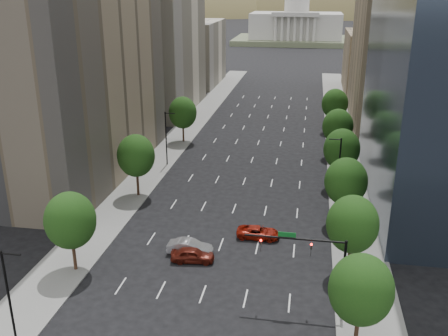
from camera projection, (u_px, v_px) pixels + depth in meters
The scene contains 24 objects.
sidewalk_left at pixel (146, 175), 78.99m from camera, with size 6.00×200.00×0.15m, color slate.
sidewalk_right at pixel (349, 187), 74.01m from camera, with size 6.00×200.00×0.15m, color slate.
midrise_cream_left at pixel (161, 33), 114.28m from camera, with size 14.00×30.00×35.00m, color beige.
filler_left at pixel (195, 53), 147.73m from camera, with size 14.00×26.00×18.00m, color beige.
parking_tan_right at pixel (391, 51), 104.34m from camera, with size 14.00×30.00×30.00m, color #8C7759.
filler_right at pixel (372, 62), 137.27m from camera, with size 14.00×26.00×16.00m, color #8C7759.
tree_right_0 at pixel (361, 290), 40.05m from camera, with size 5.20×5.20×8.39m.
tree_right_1 at pixel (352, 224), 50.10m from camera, with size 5.20×5.20×8.75m.
tree_right_2 at pixel (346, 182), 61.25m from camera, with size 5.20×5.20×8.61m.
tree_right_3 at pixel (342, 149), 72.25m from camera, with size 5.20×5.20×8.89m.
tree_right_4 at pixel (338, 126), 85.34m from camera, with size 5.20×5.20×8.46m.
tree_right_5 at pixel (335, 104), 100.04m from camera, with size 5.20×5.20×8.75m.
tree_left_0 at pixel (70, 221), 50.89m from camera, with size 5.20×5.20×8.75m.
tree_left_1 at pixel (136, 156), 69.32m from camera, with size 5.20×5.20×8.97m.
tree_left_2 at pixel (183, 113), 93.46m from camera, with size 5.20×5.20×8.68m.
streetlight_rn at pixel (338, 168), 68.07m from camera, with size 1.70×0.20×9.00m.
streetlight_ls at pixel (10, 297), 40.01m from camera, with size 1.70×0.20×9.00m.
streetlight_ln at pixel (166, 137), 81.64m from camera, with size 1.70×0.20×9.00m.
traffic_signal at pixel (317, 257), 45.30m from camera, with size 9.12×0.40×7.38m.
capitol at pixel (296, 25), 249.03m from camera, with size 60.00×40.00×35.20m.
foothills at pixel (336, 44), 582.88m from camera, with size 720.00×413.00×263.00m.
car_maroon at pixel (193, 255), 54.26m from camera, with size 1.88×4.68×1.59m, color #54160E.
car_silver at pixel (190, 247), 55.74m from camera, with size 1.74×5.00×1.65m, color #A6A5AA.
car_red_far at pixel (258, 232), 59.33m from camera, with size 2.33×5.05×1.40m, color maroon.
Camera 1 is at (9.14, -10.62, 28.26)m, focal length 40.53 mm.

